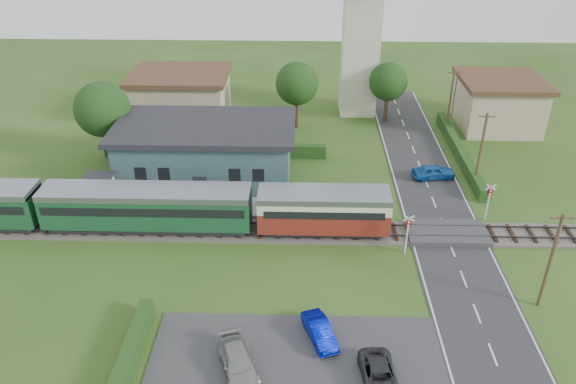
{
  "coord_description": "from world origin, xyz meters",
  "views": [
    {
      "loc": [
        -1.3,
        -34.63,
        24.51
      ],
      "look_at": [
        -2.41,
        4.0,
        2.53
      ],
      "focal_mm": 35.0,
      "sensor_mm": 36.0,
      "label": 1
    }
  ],
  "objects_px": {
    "church_tower": "(362,24)",
    "train": "(106,206)",
    "car_park_silver": "(238,362)",
    "car_park_dark": "(380,377)",
    "pedestrian_far": "(137,199)",
    "pedestrian_near": "(293,199)",
    "car_on_road": "(434,172)",
    "house_east": "(498,102)",
    "car_park_blue": "(320,331)",
    "equipment_hut": "(100,190)",
    "station_building": "(206,151)",
    "crossing_signal_far": "(489,197)",
    "house_west": "(181,96)",
    "crossing_signal_near": "(408,228)"
  },
  "relations": [
    {
      "from": "church_tower",
      "to": "car_park_silver",
      "type": "bearing_deg",
      "value": -103.65
    },
    {
      "from": "station_building",
      "to": "car_park_dark",
      "type": "xyz_separation_m",
      "value": [
        13.07,
        -23.92,
        -2.05
      ]
    },
    {
      "from": "crossing_signal_near",
      "to": "car_park_blue",
      "type": "relative_size",
      "value": 0.94
    },
    {
      "from": "crossing_signal_near",
      "to": "car_park_blue",
      "type": "bearing_deg",
      "value": -125.67
    },
    {
      "from": "house_west",
      "to": "car_park_silver",
      "type": "distance_m",
      "value": 38.61
    },
    {
      "from": "equipment_hut",
      "to": "pedestrian_near",
      "type": "xyz_separation_m",
      "value": [
        15.98,
        -0.14,
        -0.48
      ]
    },
    {
      "from": "church_tower",
      "to": "house_west",
      "type": "height_order",
      "value": "church_tower"
    },
    {
      "from": "crossing_signal_near",
      "to": "pedestrian_far",
      "type": "distance_m",
      "value": 21.87
    },
    {
      "from": "crossing_signal_far",
      "to": "car_park_dark",
      "type": "bearing_deg",
      "value": -121.29
    },
    {
      "from": "car_park_blue",
      "to": "church_tower",
      "type": "bearing_deg",
      "value": 62.05
    },
    {
      "from": "station_building",
      "to": "church_tower",
      "type": "height_order",
      "value": "church_tower"
    },
    {
      "from": "church_tower",
      "to": "crossing_signal_near",
      "type": "relative_size",
      "value": 5.37
    },
    {
      "from": "train",
      "to": "crossing_signal_far",
      "type": "bearing_deg",
      "value": 4.56
    },
    {
      "from": "house_west",
      "to": "car_on_road",
      "type": "xyz_separation_m",
      "value": [
        25.75,
        -13.63,
        -2.08
      ]
    },
    {
      "from": "pedestrian_far",
      "to": "pedestrian_near",
      "type": "bearing_deg",
      "value": -100.46
    },
    {
      "from": "crossing_signal_near",
      "to": "car_on_road",
      "type": "xyz_separation_m",
      "value": [
        4.35,
        11.78,
        -1.43
      ]
    },
    {
      "from": "car_park_blue",
      "to": "car_park_dark",
      "type": "relative_size",
      "value": 0.86
    },
    {
      "from": "crossing_signal_far",
      "to": "car_park_dark",
      "type": "height_order",
      "value": "crossing_signal_far"
    },
    {
      "from": "car_park_silver",
      "to": "house_east",
      "type": "bearing_deg",
      "value": 36.28
    },
    {
      "from": "train",
      "to": "house_east",
      "type": "xyz_separation_m",
      "value": [
        36.41,
        22.0,
        0.62
      ]
    },
    {
      "from": "car_on_road",
      "to": "car_park_dark",
      "type": "relative_size",
      "value": 0.96
    },
    {
      "from": "church_tower",
      "to": "house_east",
      "type": "xyz_separation_m",
      "value": [
        15.0,
        -4.0,
        -7.43
      ]
    },
    {
      "from": "equipment_hut",
      "to": "car_on_road",
      "type": "distance_m",
      "value": 29.42
    },
    {
      "from": "train",
      "to": "car_park_blue",
      "type": "distance_m",
      "value": 19.99
    },
    {
      "from": "car_park_silver",
      "to": "car_park_dark",
      "type": "xyz_separation_m",
      "value": [
        7.83,
        -0.76,
        -0.06
      ]
    },
    {
      "from": "car_on_road",
      "to": "equipment_hut",
      "type": "bearing_deg",
      "value": 92.69
    },
    {
      "from": "house_east",
      "to": "pedestrian_near",
      "type": "height_order",
      "value": "house_east"
    },
    {
      "from": "car_park_dark",
      "to": "car_on_road",
      "type": "bearing_deg",
      "value": 67.55
    },
    {
      "from": "crossing_signal_far",
      "to": "crossing_signal_near",
      "type": "bearing_deg",
      "value": -146.31
    },
    {
      "from": "car_park_dark",
      "to": "car_park_blue",
      "type": "bearing_deg",
      "value": 128.14
    },
    {
      "from": "house_west",
      "to": "house_east",
      "type": "height_order",
      "value": "same"
    },
    {
      "from": "equipment_hut",
      "to": "house_west",
      "type": "height_order",
      "value": "house_west"
    },
    {
      "from": "house_east",
      "to": "car_park_dark",
      "type": "distance_m",
      "value": 40.68
    },
    {
      "from": "station_building",
      "to": "car_on_road",
      "type": "bearing_deg",
      "value": 1.03
    },
    {
      "from": "car_park_silver",
      "to": "church_tower",
      "type": "bearing_deg",
      "value": 57.02
    },
    {
      "from": "car_park_blue",
      "to": "train",
      "type": "bearing_deg",
      "value": 124.6
    },
    {
      "from": "car_park_dark",
      "to": "pedestrian_near",
      "type": "bearing_deg",
      "value": 100.9
    },
    {
      "from": "house_east",
      "to": "equipment_hut",
      "type": "bearing_deg",
      "value": -153.68
    },
    {
      "from": "car_park_dark",
      "to": "pedestrian_near",
      "type": "relative_size",
      "value": 2.49
    },
    {
      "from": "house_west",
      "to": "car_park_silver",
      "type": "bearing_deg",
      "value": -74.58
    },
    {
      "from": "car_on_road",
      "to": "car_park_dark",
      "type": "xyz_separation_m",
      "value": [
        -7.67,
        -24.29,
        -0.07
      ]
    },
    {
      "from": "church_tower",
      "to": "train",
      "type": "bearing_deg",
      "value": -129.47
    },
    {
      "from": "train",
      "to": "church_tower",
      "type": "xyz_separation_m",
      "value": [
        21.41,
        26.0,
        8.05
      ]
    },
    {
      "from": "equipment_hut",
      "to": "station_building",
      "type": "distance_m",
      "value": 9.92
    },
    {
      "from": "pedestrian_far",
      "to": "church_tower",
      "type": "bearing_deg",
      "value": -52.58
    },
    {
      "from": "car_park_silver",
      "to": "house_west",
      "type": "bearing_deg",
      "value": 86.08
    },
    {
      "from": "house_west",
      "to": "pedestrian_near",
      "type": "distance_m",
      "value": 23.84
    },
    {
      "from": "crossing_signal_near",
      "to": "pedestrian_far",
      "type": "xyz_separation_m",
      "value": [
        -21.25,
        5.08,
        -0.89
      ]
    },
    {
      "from": "house_east",
      "to": "pedestrian_far",
      "type": "xyz_separation_m",
      "value": [
        -34.85,
        -19.32,
        -1.54
      ]
    },
    {
      "from": "train",
      "to": "car_park_silver",
      "type": "bearing_deg",
      "value": -50.55
    }
  ]
}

